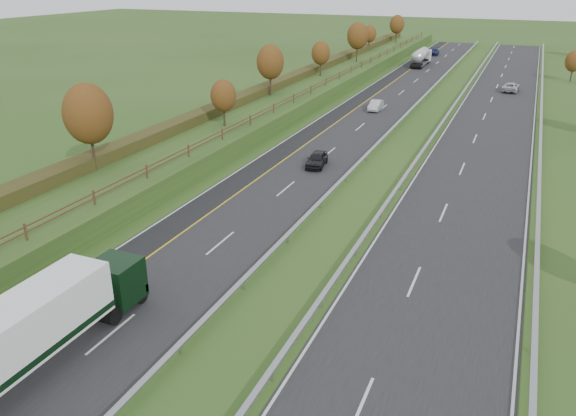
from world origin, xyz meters
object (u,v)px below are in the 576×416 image
at_px(car_small_far, 434,52).
at_px(car_oncoming, 511,87).
at_px(road_tanker, 421,57).
at_px(car_dark_near, 317,159).
at_px(box_lorry, 14,342).
at_px(car_silver_mid, 376,105).

xyz_separation_m(car_small_far, car_oncoming, (19.16, -40.28, -0.05)).
distance_m(road_tanker, car_dark_near, 71.35).
bearing_deg(car_oncoming, car_small_far, -60.39).
bearing_deg(car_dark_near, box_lorry, -100.03).
relative_size(car_small_far, car_oncoming, 1.02).
relative_size(car_dark_near, car_silver_mid, 1.00).
distance_m(box_lorry, car_small_far, 125.05).
height_order(box_lorry, car_oncoming, box_lorry).
height_order(road_tanker, car_oncoming, road_tanker).
relative_size(box_lorry, road_tanker, 1.45).
bearing_deg(box_lorry, car_dark_near, 87.31).
bearing_deg(road_tanker, box_lorry, -89.31).
height_order(car_silver_mid, car_oncoming, car_oncoming).
distance_m(road_tanker, car_small_far, 17.88).
xyz_separation_m(box_lorry, car_dark_near, (1.69, 35.91, -1.57)).
relative_size(car_dark_near, car_oncoming, 0.82).
bearing_deg(car_oncoming, car_silver_mid, 56.55).
distance_m(road_tanker, car_oncoming, 29.38).
relative_size(road_tanker, car_silver_mid, 2.64).
bearing_deg(box_lorry, car_small_far, 90.69).
distance_m(car_dark_near, car_small_far, 89.18).
height_order(road_tanker, car_small_far, road_tanker).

